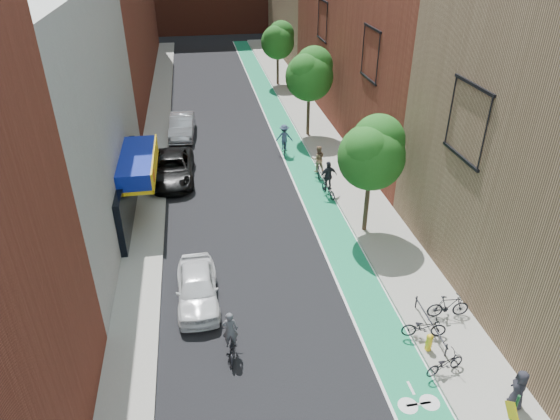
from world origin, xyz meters
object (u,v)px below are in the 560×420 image
parked_car_black (172,168)px  cyclist_lane_near (318,163)px  cyclist_lead (231,341)px  parked_car_silver (182,126)px  cyclist_lane_far (284,140)px  cyclist_lane_mid (328,183)px  pedestrian (519,389)px  parked_car_white (197,288)px  fire_hydrant (429,342)px

parked_car_black → cyclist_lane_near: (9.30, -1.15, 0.16)m
cyclist_lead → cyclist_lane_near: bearing=-111.8°
parked_car_silver → cyclist_lane_far: 8.57m
parked_car_silver → cyclist_lane_mid: 14.24m
cyclist_lead → cyclist_lane_mid: (6.89, 11.85, 0.22)m
parked_car_silver → pedestrian: bearing=-64.3°
parked_car_white → cyclist_lane_mid: cyclist_lane_mid is taller
pedestrian → parked_car_black: bearing=-129.4°
parked_car_white → parked_car_black: bearing=95.3°
cyclist_lane_far → pedestrian: bearing=109.1°
cyclist_lane_near → cyclist_lane_far: 4.24m
parked_car_silver → cyclist_lane_far: (7.15, -4.71, 0.20)m
cyclist_lane_near → pedestrian: 18.75m
parked_car_white → pedestrian: 12.86m
parked_car_silver → pedestrian: pedestrian is taller
parked_car_silver → cyclist_lane_near: bearing=-41.5°
cyclist_lane_mid → pedestrian: size_ratio=1.45×
cyclist_lead → fire_hydrant: 7.59m
cyclist_lane_far → parked_car_silver: bearing=-24.1°
cyclist_lane_near → cyclist_lead: bearing=69.0°
cyclist_lead → cyclist_lane_mid: size_ratio=0.89×
parked_car_white → cyclist_lane_far: cyclist_lane_far is taller
cyclist_lead → fire_hydrant: cyclist_lead is taller
cyclist_lead → pedestrian: bearing=159.9°
parked_car_silver → cyclist_lane_mid: size_ratio=2.26×
cyclist_lane_far → parked_car_white: bearing=75.8°
pedestrian → cyclist_lane_far: bearing=-150.2°
cyclist_lane_far → pedestrian: (3.94, -22.56, -0.11)m
cyclist_lane_far → cyclist_lane_mid: bearing=112.0°
parked_car_black → cyclist_lane_far: size_ratio=2.63×
parked_car_black → parked_car_silver: 7.56m
parked_car_white → parked_car_black: 12.36m
parked_car_white → cyclist_lead: size_ratio=2.22×
cyclist_lead → cyclist_lane_near: 16.04m
parked_car_white → cyclist_lead: cyclist_lead is taller
cyclist_lane_near → cyclist_lane_mid: cyclist_lane_mid is taller
cyclist_lane_mid → cyclist_lane_far: cyclist_lane_mid is taller
parked_car_white → parked_car_black: (-1.25, 12.30, 0.05)m
parked_car_silver → cyclist_lead: 23.23m
parked_car_silver → pedestrian: size_ratio=3.27×
cyclist_lane_mid → cyclist_lane_near: bearing=-101.3°
cyclist_lead → cyclist_lane_far: cyclist_lane_far is taller
parked_car_black → fire_hydrant: 19.54m
pedestrian → fire_hydrant: (-1.84, 2.89, -0.36)m
cyclist_lane_far → pedestrian: size_ratio=1.43×
cyclist_lane_mid → parked_car_black: bearing=-33.4°
pedestrian → cyclist_lane_near: bearing=-152.7°
cyclist_lead → pedestrian: size_ratio=1.29×
cyclist_lane_mid → parked_car_silver: bearing=-63.9°
cyclist_lane_mid → cyclist_lane_far: 6.77m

